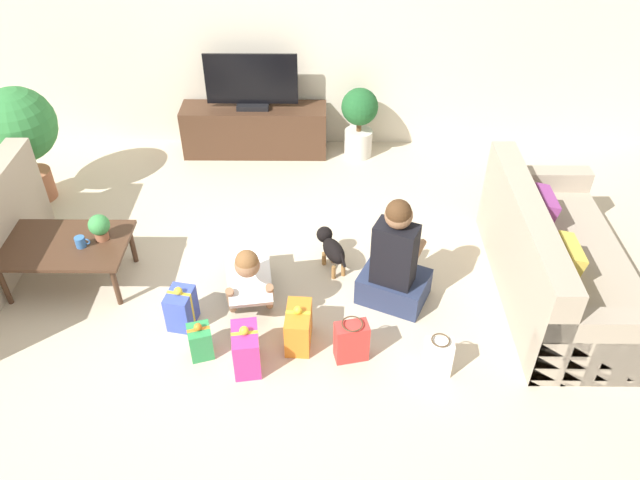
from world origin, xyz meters
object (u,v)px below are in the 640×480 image
object	(u,v)px
dog	(331,247)
gift_box_a	(200,341)
potted_plant_back_right	(359,118)
coffee_table	(65,247)
mug	(81,242)
gift_bag_a	(438,357)
tv_console	(255,130)
person_sitting	(395,265)
tabletop_plant	(99,226)
gift_box_c	(298,327)
person_kneeling	(248,272)
tv	(252,85)
potted_plant_corner_left	(19,130)
gift_bag_b	(351,341)
sofa_right	(555,264)
gift_box_b	(246,349)
gift_box_d	(181,308)

from	to	relation	value
dog	gift_box_a	distance (m)	1.38
potted_plant_back_right	coffee_table	bearing A→B (deg)	-139.58
gift_box_a	mug	bearing A→B (deg)	143.85
gift_bag_a	tv_console	bearing A→B (deg)	116.79
person_sitting	tabletop_plant	bearing A→B (deg)	18.08
mug	tabletop_plant	bearing A→B (deg)	37.12
gift_box_c	person_kneeling	bearing A→B (deg)	135.11
tv	potted_plant_corner_left	world-z (taller)	potted_plant_corner_left
dog	gift_bag_b	size ratio (longest dim) A/B	1.32
sofa_right	gift_box_c	distance (m)	2.10
potted_plant_back_right	person_kneeling	xyz separation A→B (m)	(-0.95, -2.35, -0.10)
gift_box_a	gift_bag_a	bearing A→B (deg)	-5.33
tv	tabletop_plant	distance (m)	2.33
potted_plant_back_right	gift_bag_b	distance (m)	2.91
tv_console	gift_box_a	xyz separation A→B (m)	(-0.14, -2.92, -0.14)
sofa_right	tv	xyz separation A→B (m)	(-2.59, 2.24, 0.49)
dog	potted_plant_back_right	bearing A→B (deg)	-123.71
mug	gift_box_b	bearing A→B (deg)	-32.00
sofa_right	person_kneeling	size ratio (longest dim) A/B	2.32
person_kneeling	gift_bag_a	bearing A→B (deg)	-34.77
gift_box_b	gift_box_c	world-z (taller)	gift_box_b
tv	gift_box_b	distance (m)	3.10
potted_plant_back_right	gift_box_b	world-z (taller)	potted_plant_back_right
mug	gift_box_d	bearing A→B (deg)	-27.63
potted_plant_corner_left	dog	world-z (taller)	potted_plant_corner_left
dog	tabletop_plant	size ratio (longest dim) A/B	2.07
person_kneeling	coffee_table	bearing A→B (deg)	161.15
gift_box_a	gift_bag_b	xyz separation A→B (m)	(1.10, -0.02, 0.04)
person_kneeling	dog	world-z (taller)	person_kneeling
tv_console	gift_bag_b	distance (m)	3.10
gift_box_b	person_kneeling	bearing A→B (deg)	93.13
person_kneeling	tv	bearing A→B (deg)	85.34
gift_box_a	gift_bag_a	world-z (taller)	gift_bag_a
potted_plant_back_right	potted_plant_corner_left	xyz separation A→B (m)	(-3.18, -0.85, 0.31)
tv	dog	world-z (taller)	tv
sofa_right	gift_bag_b	bearing A→B (deg)	113.33
coffee_table	gift_box_b	bearing A→B (deg)	-30.32
gift_box_c	mug	size ratio (longest dim) A/B	3.04
person_sitting	tabletop_plant	size ratio (longest dim) A/B	4.45
tv	gift_box_c	xyz separation A→B (m)	(0.57, -2.80, -0.64)
potted_plant_corner_left	gift_bag_a	xyz separation A→B (m)	(3.62, -2.18, -0.59)
tv_console	gift_box_b	distance (m)	3.04
person_kneeling	gift_bag_b	distance (m)	0.97
person_kneeling	gift_bag_b	xyz separation A→B (m)	(0.78, -0.54, -0.17)
coffee_table	gift_box_b	distance (m)	1.79
tv	person_kneeling	xyz separation A→B (m)	(0.17, -2.40, -0.45)
gift_box_a	tabletop_plant	distance (m)	1.30
person_kneeling	potted_plant_corner_left	bearing A→B (deg)	137.30
gift_bag_a	gift_bag_b	bearing A→B (deg)	167.22
coffee_table	mug	distance (m)	0.18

